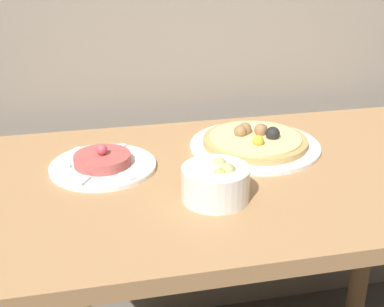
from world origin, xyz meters
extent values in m
cube|color=#AD7F51|center=(0.00, 0.34, 0.73)|extent=(1.15, 0.67, 0.03)
cylinder|color=#AD7F51|center=(-0.52, 0.61, 0.35)|extent=(0.06, 0.06, 0.71)
cylinder|color=#AD7F51|center=(0.52, 0.61, 0.35)|extent=(0.06, 0.06, 0.71)
cylinder|color=white|center=(0.07, 0.46, 0.75)|extent=(0.32, 0.32, 0.01)
cylinder|color=tan|center=(0.07, 0.46, 0.76)|extent=(0.25, 0.25, 0.01)
cylinder|color=beige|center=(0.07, 0.46, 0.77)|extent=(0.22, 0.22, 0.01)
sphere|color=black|center=(0.10, 0.49, 0.78)|extent=(0.02, 0.02, 0.02)
sphere|color=gold|center=(0.06, 0.41, 0.78)|extent=(0.03, 0.03, 0.03)
sphere|color=#997047|center=(0.04, 0.48, 0.78)|extent=(0.03, 0.03, 0.03)
sphere|color=black|center=(0.11, 0.44, 0.78)|extent=(0.03, 0.03, 0.03)
sphere|color=#997047|center=(0.09, 0.48, 0.78)|extent=(0.03, 0.03, 0.03)
sphere|color=#997047|center=(0.06, 0.49, 0.78)|extent=(0.03, 0.03, 0.03)
cylinder|color=white|center=(-0.30, 0.42, 0.75)|extent=(0.24, 0.24, 0.01)
cylinder|color=#B2514C|center=(-0.30, 0.42, 0.76)|extent=(0.13, 0.13, 0.02)
sphere|color=#DB4C5B|center=(-0.30, 0.42, 0.79)|extent=(0.02, 0.02, 0.02)
cube|color=white|center=(-0.21, 0.42, 0.76)|extent=(0.04, 0.02, 0.01)
cube|color=white|center=(-0.25, 0.50, 0.76)|extent=(0.03, 0.04, 0.01)
cube|color=white|center=(-0.34, 0.50, 0.76)|extent=(0.03, 0.04, 0.01)
cube|color=white|center=(-0.39, 0.42, 0.76)|extent=(0.04, 0.02, 0.01)
cube|color=white|center=(-0.34, 0.34, 0.76)|extent=(0.03, 0.04, 0.01)
cube|color=white|center=(-0.25, 0.34, 0.76)|extent=(0.03, 0.04, 0.01)
cylinder|color=white|center=(-0.09, 0.23, 0.78)|extent=(0.14, 0.14, 0.07)
sphere|color=#8EA34C|center=(-0.08, 0.22, 0.80)|extent=(0.03, 0.03, 0.03)
sphere|color=#B7BC70|center=(-0.07, 0.22, 0.81)|extent=(0.03, 0.03, 0.03)
sphere|color=#A3B25B|center=(-0.08, 0.22, 0.80)|extent=(0.02, 0.02, 0.02)
sphere|color=#B7BC70|center=(-0.07, 0.26, 0.80)|extent=(0.03, 0.03, 0.03)
camera|label=1|loc=(-0.33, -0.68, 1.26)|focal=50.00mm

